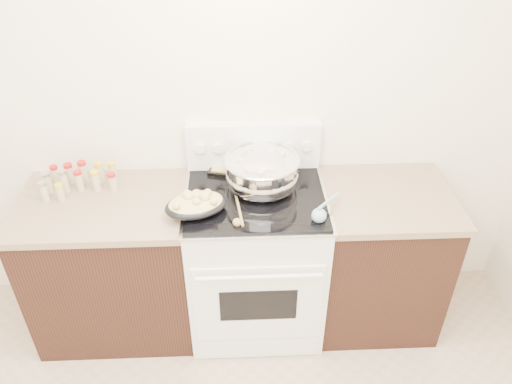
{
  "coord_description": "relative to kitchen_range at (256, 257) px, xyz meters",
  "views": [
    {
      "loc": [
        0.26,
        -0.77,
        2.5
      ],
      "look_at": [
        0.35,
        1.37,
        1.0
      ],
      "focal_mm": 35.0,
      "sensor_mm": 36.0,
      "label": 1
    }
  ],
  "objects": [
    {
      "name": "room_shell",
      "position": [
        -0.35,
        -1.42,
        1.21
      ],
      "size": [
        4.1,
        3.6,
        2.75
      ],
      "color": "white",
      "rests_on": "ground"
    },
    {
      "name": "counter_left",
      "position": [
        -0.83,
        0.01,
        -0.03
      ],
      "size": [
        0.93,
        0.67,
        0.92
      ],
      "color": "black",
      "rests_on": "ground"
    },
    {
      "name": "counter_right",
      "position": [
        0.73,
        0.01,
        -0.03
      ],
      "size": [
        0.73,
        0.67,
        0.92
      ],
      "color": "black",
      "rests_on": "ground"
    },
    {
      "name": "kitchen_range",
      "position": [
        0.0,
        0.0,
        0.0
      ],
      "size": [
        0.78,
        0.73,
        1.22
      ],
      "color": "white",
      "rests_on": "ground"
    },
    {
      "name": "mixing_bowl",
      "position": [
        0.04,
        0.07,
        0.55
      ],
      "size": [
        0.49,
        0.49,
        0.24
      ],
      "color": "silver",
      "rests_on": "kitchen_range"
    },
    {
      "name": "roasting_pan",
      "position": [
        -0.31,
        -0.13,
        0.5
      ],
      "size": [
        0.38,
        0.31,
        0.12
      ],
      "color": "black",
      "rests_on": "kitchen_range"
    },
    {
      "name": "baking_sheet",
      "position": [
        -0.05,
        0.27,
        0.47
      ],
      "size": [
        0.41,
        0.34,
        0.06
      ],
      "color": "black",
      "rests_on": "kitchen_range"
    },
    {
      "name": "wooden_spoon",
      "position": [
        -0.1,
        -0.21,
        0.46
      ],
      "size": [
        0.06,
        0.27,
        0.04
      ],
      "color": "tan",
      "rests_on": "kitchen_range"
    },
    {
      "name": "blue_ladle",
      "position": [
        0.32,
        -0.22,
        0.49
      ],
      "size": [
        0.18,
        0.23,
        0.1
      ],
      "color": "#81AFC1",
      "rests_on": "kitchen_range"
    },
    {
      "name": "spice_jars",
      "position": [
        -0.98,
        0.14,
        0.49
      ],
      "size": [
        0.4,
        0.22,
        0.13
      ],
      "color": "#BFB28C",
      "rests_on": "counter_left"
    }
  ]
}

